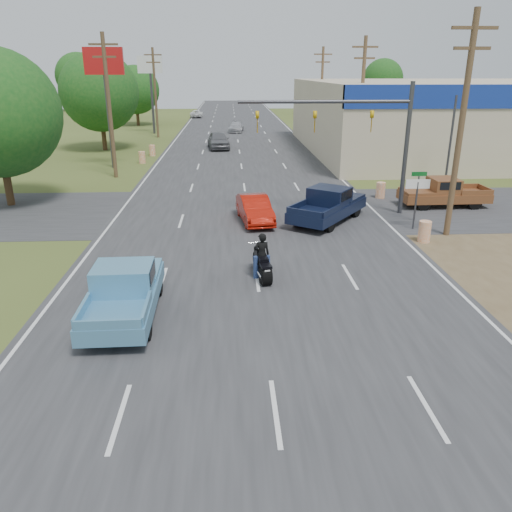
{
  "coord_description": "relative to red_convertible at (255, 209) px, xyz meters",
  "views": [
    {
      "loc": [
        -0.96,
        -9.59,
        7.49
      ],
      "look_at": [
        -0.09,
        7.03,
        1.3
      ],
      "focal_mm": 35.0,
      "sensor_mm": 36.0,
      "label": 1
    }
  ],
  "objects": [
    {
      "name": "pole_sign_left_far",
      "position": [
        -10.8,
        40.3,
        6.49
      ],
      "size": [
        3.0,
        0.35,
        9.2
      ],
      "color": "#3F3F44",
      "rests_on": "ground"
    },
    {
      "name": "lane_sign",
      "position": [
        7.9,
        -1.7,
        1.22
      ],
      "size": [
        1.2,
        0.08,
        2.52
      ],
      "color": "#3F3F44",
      "rests_on": "ground"
    },
    {
      "name": "brown_pickup",
      "position": [
        11.1,
        2.64,
        0.16
      ],
      "size": [
        5.06,
        2.02,
        1.67
      ],
      "rotation": [
        0.0,
        0.0,
        1.59
      ],
      "color": "black",
      "rests_on": "ground"
    },
    {
      "name": "pole_sign_left_near",
      "position": [
        -10.8,
        16.3,
        6.49
      ],
      "size": [
        3.0,
        0.35,
        9.2
      ],
      "color": "#3F3F44",
      "rests_on": "ground"
    },
    {
      "name": "utility_pole_1",
      "position": [
        9.2,
        -2.7,
        4.64
      ],
      "size": [
        2.0,
        0.28,
        10.0
      ],
      "color": "#4C3823",
      "rests_on": "ground"
    },
    {
      "name": "utility_pole_2",
      "position": [
        9.2,
        15.3,
        4.64
      ],
      "size": [
        2.0,
        0.28,
        10.0
      ],
      "color": "#4C3823",
      "rests_on": "ground"
    },
    {
      "name": "ground",
      "position": [
        -0.3,
        -15.7,
        -0.68
      ],
      "size": [
        200.0,
        200.0,
        0.0
      ],
      "primitive_type": "plane",
      "color": "#3E4A1D",
      "rests_on": "ground"
    },
    {
      "name": "utility_pole_6",
      "position": [
        -9.8,
        36.3,
        4.64
      ],
      "size": [
        2.0,
        0.28,
        10.0
      ],
      "color": "#4C3823",
      "rests_on": "ground"
    },
    {
      "name": "cross_road",
      "position": [
        -0.3,
        2.3,
        -0.67
      ],
      "size": [
        120.0,
        10.0,
        0.02
      ],
      "primitive_type": "cube",
      "color": "#2D2D30",
      "rests_on": "ground"
    },
    {
      "name": "navy_pickup",
      "position": [
        3.92,
        -0.0,
        0.23
      ],
      "size": [
        4.91,
        5.63,
        1.81
      ],
      "rotation": [
        0.0,
        0.0,
        -0.63
      ],
      "color": "black",
      "rests_on": "ground"
    },
    {
      "name": "tree_6",
      "position": [
        -30.3,
        79.3,
        5.82
      ],
      "size": [
        8.82,
        8.82,
        10.92
      ],
      "color": "#422D19",
      "rests_on": "ground"
    },
    {
      "name": "tree_1",
      "position": [
        -13.8,
        26.3,
        4.89
      ],
      "size": [
        7.56,
        7.56,
        9.36
      ],
      "color": "#422D19",
      "rests_on": "ground"
    },
    {
      "name": "distant_car_silver",
      "position": [
        -0.36,
        41.42,
        -0.04
      ],
      "size": [
        2.28,
        4.58,
        1.28
      ],
      "primitive_type": "imported",
      "rotation": [
        0.0,
        0.0,
        -0.11
      ],
      "color": "#AFAFB4",
      "rests_on": "ground"
    },
    {
      "name": "utility_pole_5",
      "position": [
        -9.8,
        12.3,
        4.64
      ],
      "size": [
        2.0,
        0.28,
        10.0
      ],
      "color": "#4C3823",
      "rests_on": "ground"
    },
    {
      "name": "main_road",
      "position": [
        -0.3,
        24.3,
        -0.67
      ],
      "size": [
        15.0,
        180.0,
        0.02
      ],
      "primitive_type": "cube",
      "color": "#2D2D30",
      "rests_on": "ground"
    },
    {
      "name": "distant_car_white",
      "position": [
        -6.8,
        63.23,
        -0.08
      ],
      "size": [
        2.01,
        4.32,
        1.2
      ],
      "primitive_type": "imported",
      "rotation": [
        0.0,
        0.0,
        3.15
      ],
      "color": "white",
      "rests_on": "ground"
    },
    {
      "name": "rider",
      "position": [
        -0.12,
        -7.6,
        0.17
      ],
      "size": [
        0.68,
        0.5,
        1.7
      ],
      "primitive_type": "imported",
      "rotation": [
        0.0,
        0.0,
        3.31
      ],
      "color": "black",
      "rests_on": "ground"
    },
    {
      "name": "red_convertible",
      "position": [
        0.0,
        0.0,
        0.0
      ],
      "size": [
        1.98,
        4.29,
        1.36
      ],
      "primitive_type": "imported",
      "rotation": [
        0.0,
        0.0,
        0.13
      ],
      "color": "#A11307",
      "rests_on": "ground"
    },
    {
      "name": "barrel_3",
      "position": [
        -8.5,
        22.3,
        -0.18
      ],
      "size": [
        0.56,
        0.56,
        1.0
      ],
      "primitive_type": "cylinder",
      "color": "orange",
      "rests_on": "ground"
    },
    {
      "name": "tree_2",
      "position": [
        -14.5,
        50.3,
        4.27
      ],
      "size": [
        6.72,
        6.72,
        8.32
      ],
      "color": "#422D19",
      "rests_on": "ground"
    },
    {
      "name": "barrel_0",
      "position": [
        7.7,
        -3.7,
        -0.18
      ],
      "size": [
        0.56,
        0.56,
        1.0
      ],
      "primitive_type": "cylinder",
      "color": "orange",
      "rests_on": "ground"
    },
    {
      "name": "distant_car_grey",
      "position": [
        -2.38,
        26.53,
        0.17
      ],
      "size": [
        2.51,
        5.19,
        1.71
      ],
      "primitive_type": "imported",
      "rotation": [
        0.0,
        0.0,
        0.1
      ],
      "color": "slate",
      "rests_on": "ground"
    },
    {
      "name": "signal_mast",
      "position": [
        5.52,
        1.3,
        4.12
      ],
      "size": [
        9.12,
        0.4,
        7.0
      ],
      "color": "#3F3F44",
      "rests_on": "ground"
    },
    {
      "name": "tree_5",
      "position": [
        29.7,
        79.3,
        5.2
      ],
      "size": [
        7.98,
        7.98,
        9.88
      ],
      "color": "#422D19",
      "rests_on": "ground"
    },
    {
      "name": "street_name_sign",
      "position": [
        8.5,
        -0.2,
        0.93
      ],
      "size": [
        0.8,
        0.08,
        2.61
      ],
      "color": "#3F3F44",
      "rests_on": "ground"
    },
    {
      "name": "motorcycle",
      "position": [
        -0.11,
        -7.67,
        -0.15
      ],
      "size": [
        0.84,
        2.38,
        1.21
      ],
      "rotation": [
        0.0,
        0.0,
        0.16
      ],
      "color": "black",
      "rests_on": "ground"
    },
    {
      "name": "dirt_verge",
      "position": [
        10.7,
        -5.7,
        -0.68
      ],
      "size": [
        8.0,
        18.0,
        0.01
      ],
      "primitive_type": "cube",
      "color": "brown",
      "rests_on": "ground"
    },
    {
      "name": "barrel_1",
      "position": [
        8.1,
        4.8,
        -0.18
      ],
      "size": [
        0.56,
        0.56,
        1.0
      ],
      "primitive_type": "cylinder",
      "color": "orange",
      "rests_on": "ground"
    },
    {
      "name": "barrel_2",
      "position": [
        -8.8,
        18.3,
        -0.18
      ],
      "size": [
        0.56,
        0.56,
        1.0
      ],
      "primitive_type": "cylinder",
      "color": "orange",
      "rests_on": "ground"
    },
    {
      "name": "blue_pickup",
      "position": [
        -4.72,
        -10.42,
        0.19
      ],
      "size": [
        2.11,
        5.23,
        1.72
      ],
      "rotation": [
        0.0,
        0.0,
        0.02
      ],
      "color": "black",
      "rests_on": "ground"
    },
    {
      "name": "utility_pole_3",
      "position": [
        9.2,
        33.3,
        4.64
      ],
      "size": [
        2.0,
        0.28,
        10.0
      ],
      "color": "#4C3823",
      "rests_on": "ground"
    }
  ]
}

